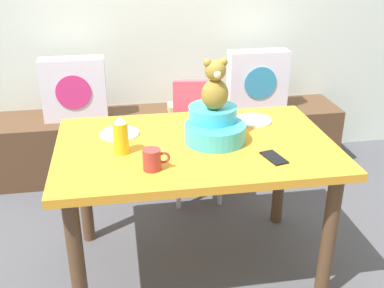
% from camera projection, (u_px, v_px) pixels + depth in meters
% --- Properties ---
extents(ground_plane, '(8.00, 8.00, 0.00)m').
position_uv_depth(ground_plane, '(195.00, 264.00, 2.58)').
color(ground_plane, '#4C4C51').
extents(window_bench, '(2.60, 0.44, 0.46)m').
position_uv_depth(window_bench, '(169.00, 141.00, 3.55)').
color(window_bench, brown).
rests_on(window_bench, ground_plane).
extents(pillow_floral_left, '(0.44, 0.15, 0.44)m').
position_uv_depth(pillow_floral_left, '(74.00, 89.00, 3.25)').
color(pillow_floral_left, silver).
rests_on(pillow_floral_left, window_bench).
extents(pillow_floral_right, '(0.44, 0.15, 0.44)m').
position_uv_depth(pillow_floral_right, '(258.00, 80.00, 3.44)').
color(pillow_floral_right, silver).
rests_on(pillow_floral_right, window_bench).
extents(book_stack, '(0.20, 0.14, 0.06)m').
position_uv_depth(book_stack, '(182.00, 108.00, 3.46)').
color(book_stack, '#C7C280').
rests_on(book_stack, window_bench).
extents(dining_table, '(1.35, 0.87, 0.74)m').
position_uv_depth(dining_table, '(195.00, 162.00, 2.32)').
color(dining_table, orange).
rests_on(dining_table, ground_plane).
extents(highchair, '(0.36, 0.48, 0.79)m').
position_uv_depth(highchair, '(196.00, 126.00, 3.06)').
color(highchair, '#D84C59').
rests_on(highchair, ground_plane).
extents(infant_seat_teal, '(0.30, 0.33, 0.16)m').
position_uv_depth(infant_seat_teal, '(214.00, 126.00, 2.29)').
color(infant_seat_teal, '#39B1C9').
rests_on(infant_seat_teal, dining_table).
extents(teddy_bear, '(0.13, 0.12, 0.25)m').
position_uv_depth(teddy_bear, '(215.00, 86.00, 2.20)').
color(teddy_bear, olive).
rests_on(teddy_bear, infant_seat_teal).
extents(ketchup_bottle, '(0.07, 0.07, 0.18)m').
position_uv_depth(ketchup_bottle, '(121.00, 136.00, 2.14)').
color(ketchup_bottle, gold).
rests_on(ketchup_bottle, dining_table).
extents(coffee_mug, '(0.12, 0.08, 0.09)m').
position_uv_depth(coffee_mug, '(153.00, 159.00, 2.01)').
color(coffee_mug, '#9E332D').
rests_on(coffee_mug, dining_table).
extents(dinner_plate_near, '(0.20, 0.20, 0.01)m').
position_uv_depth(dinner_plate_near, '(119.00, 134.00, 2.37)').
color(dinner_plate_near, white).
rests_on(dinner_plate_near, dining_table).
extents(dinner_plate_far, '(0.20, 0.20, 0.01)m').
position_uv_depth(dinner_plate_far, '(253.00, 120.00, 2.53)').
color(dinner_plate_far, white).
rests_on(dinner_plate_far, dining_table).
extents(cell_phone, '(0.10, 0.16, 0.01)m').
position_uv_depth(cell_phone, '(274.00, 158.00, 2.12)').
color(cell_phone, black).
rests_on(cell_phone, dining_table).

